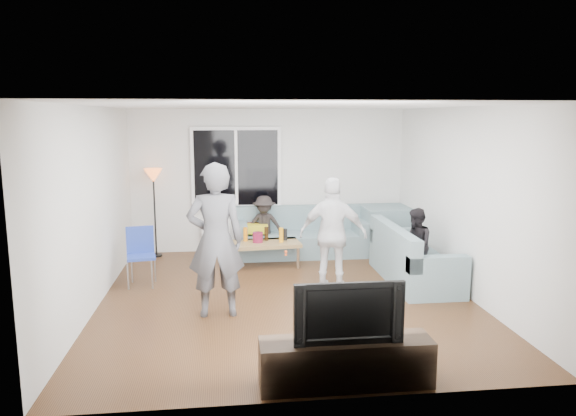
{
  "coord_description": "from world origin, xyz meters",
  "views": [
    {
      "loc": [
        -0.8,
        -7.08,
        2.47
      ],
      "look_at": [
        0.1,
        0.6,
        1.15
      ],
      "focal_mm": 33.58,
      "sensor_mm": 36.0,
      "label": 1
    }
  ],
  "objects": [
    {
      "name": "bottle_e",
      "position": [
        0.19,
        1.75,
        0.5
      ],
      "size": [
        0.07,
        0.07,
        0.2
      ],
      "primitive_type": "cylinder",
      "color": "black",
      "rests_on": "coffee_table"
    },
    {
      "name": "sofa_back_section",
      "position": [
        0.53,
        2.27,
        0.42
      ],
      "size": [
        2.3,
        0.85,
        0.85
      ],
      "primitive_type": null,
      "color": "slate",
      "rests_on": "floor"
    },
    {
      "name": "spectator_right",
      "position": [
        2.02,
        0.51,
        0.56
      ],
      "size": [
        0.48,
        0.59,
        1.12
      ],
      "primitive_type": "imported",
      "rotation": [
        0.0,
        0.0,
        -1.68
      ],
      "color": "black",
      "rests_on": "floor"
    },
    {
      "name": "side_chair",
      "position": [
        -2.05,
        0.77,
        0.43
      ],
      "size": [
        0.46,
        0.46,
        0.86
      ],
      "primitive_type": null,
      "rotation": [
        0.0,
        0.0,
        0.18
      ],
      "color": "#2740AA",
      "rests_on": "floor"
    },
    {
      "name": "wall_left",
      "position": [
        -2.52,
        0.0,
        1.3
      ],
      "size": [
        0.04,
        5.5,
        2.6
      ],
      "primitive_type": "cube",
      "color": "silver",
      "rests_on": "ground"
    },
    {
      "name": "cushion_yellow",
      "position": [
        -0.26,
        2.25,
        0.51
      ],
      "size": [
        0.38,
        0.32,
        0.14
      ],
      "primitive_type": "cube",
      "rotation": [
        0.0,
        0.0,
        -0.01
      ],
      "color": "gold",
      "rests_on": "sofa_back_section"
    },
    {
      "name": "potted_plant",
      "position": [
        -0.23,
        2.62,
        0.81
      ],
      "size": [
        0.22,
        0.18,
        0.39
      ],
      "primitive_type": "imported",
      "rotation": [
        0.0,
        0.0,
        0.05
      ],
      "color": "#336428",
      "rests_on": "radiator"
    },
    {
      "name": "ceiling",
      "position": [
        0.0,
        0.0,
        2.62
      ],
      "size": [
        5.0,
        5.5,
        0.04
      ],
      "primitive_type": "cube",
      "color": "white",
      "rests_on": "ground"
    },
    {
      "name": "window_mullion",
      "position": [
        -0.6,
        2.64,
        1.55
      ],
      "size": [
        0.05,
        0.03,
        1.35
      ],
      "primitive_type": "cube",
      "color": "white",
      "rests_on": "window_frame"
    },
    {
      "name": "bottle_d",
      "position": [
        0.1,
        1.61,
        0.52
      ],
      "size": [
        0.07,
        0.07,
        0.25
      ],
      "primitive_type": "cylinder",
      "color": "orange",
      "rests_on": "coffee_table"
    },
    {
      "name": "television",
      "position": [
        0.28,
        -2.5,
        0.73
      ],
      "size": [
        1.0,
        0.13,
        0.58
      ],
      "primitive_type": "imported",
      "color": "black",
      "rests_on": "tv_console"
    },
    {
      "name": "player_left",
      "position": [
        -0.93,
        -0.56,
        0.96
      ],
      "size": [
        0.72,
        0.49,
        1.93
      ],
      "primitive_type": "imported",
      "rotation": [
        0.0,
        0.0,
        3.18
      ],
      "color": "#4A4B4F",
      "rests_on": "floor"
    },
    {
      "name": "floor",
      "position": [
        0.0,
        0.0,
        -0.02
      ],
      "size": [
        5.0,
        5.5,
        0.04
      ],
      "primitive_type": "cube",
      "color": "#56351C",
      "rests_on": "ground"
    },
    {
      "name": "floor_lamp",
      "position": [
        -2.05,
        2.48,
        0.78
      ],
      "size": [
        0.32,
        0.32,
        1.56
      ],
      "primitive_type": null,
      "color": "orange",
      "rests_on": "floor"
    },
    {
      "name": "spectator_back",
      "position": [
        -0.13,
        2.3,
        0.54
      ],
      "size": [
        0.76,
        0.52,
        1.09
      ],
      "primitive_type": "imported",
      "rotation": [
        0.0,
        0.0,
        -0.17
      ],
      "color": "black",
      "rests_on": "floor"
    },
    {
      "name": "radiator",
      "position": [
        -0.6,
        2.65,
        0.31
      ],
      "size": [
        1.3,
        0.12,
        0.62
      ],
      "primitive_type": "cube",
      "color": "silver",
      "rests_on": "floor"
    },
    {
      "name": "tv_console",
      "position": [
        0.28,
        -2.5,
        0.22
      ],
      "size": [
        1.6,
        0.4,
        0.44
      ],
      "primitive_type": "cube",
      "color": "#322419",
      "rests_on": "floor"
    },
    {
      "name": "wall_front",
      "position": [
        0.0,
        -2.77,
        1.3
      ],
      "size": [
        5.0,
        0.04,
        2.6
      ],
      "primitive_type": "cube",
      "color": "silver",
      "rests_on": "ground"
    },
    {
      "name": "bottle_a",
      "position": [
        -0.48,
        1.77,
        0.52
      ],
      "size": [
        0.07,
        0.07,
        0.23
      ],
      "primitive_type": "cylinder",
      "color": "orange",
      "rests_on": "coffee_table"
    },
    {
      "name": "bottle_c",
      "position": [
        -0.13,
        1.78,
        0.51
      ],
      "size": [
        0.07,
        0.07,
        0.23
      ],
      "primitive_type": "cylinder",
      "color": "black",
      "rests_on": "coffee_table"
    },
    {
      "name": "sofa_corner",
      "position": [
        2.1,
        2.27,
        0.42
      ],
      "size": [
        0.85,
        0.85,
        0.85
      ],
      "primitive_type": "cube",
      "color": "slate",
      "rests_on": "floor"
    },
    {
      "name": "wall_back",
      "position": [
        0.0,
        2.77,
        1.3
      ],
      "size": [
        5.0,
        0.04,
        2.6
      ],
      "primitive_type": "cube",
      "color": "silver",
      "rests_on": "ground"
    },
    {
      "name": "pitcher",
      "position": [
        -0.28,
        1.65,
        0.49
      ],
      "size": [
        0.17,
        0.17,
        0.17
      ],
      "primitive_type": "cylinder",
      "color": "maroon",
      "rests_on": "coffee_table"
    },
    {
      "name": "window_glass",
      "position": [
        -0.6,
        2.65,
        1.55
      ],
      "size": [
        1.5,
        0.02,
        1.35
      ],
      "primitive_type": "cube",
      "color": "black",
      "rests_on": "window_frame"
    },
    {
      "name": "coffee_table",
      "position": [
        -0.14,
        1.66,
        0.2
      ],
      "size": [
        1.15,
        0.7,
        0.4
      ],
      "primitive_type": "cube",
      "rotation": [
        0.0,
        0.0,
        0.09
      ],
      "color": "#9B814B",
      "rests_on": "floor"
    },
    {
      "name": "sofa_right_section",
      "position": [
        2.02,
        0.54,
        0.42
      ],
      "size": [
        2.0,
        0.85,
        0.85
      ],
      "primitive_type": null,
      "rotation": [
        0.0,
        0.0,
        1.57
      ],
      "color": "slate",
      "rests_on": "floor"
    },
    {
      "name": "cushion_red",
      "position": [
        -0.29,
        2.33,
        0.51
      ],
      "size": [
        0.46,
        0.43,
        0.13
      ],
      "primitive_type": "cube",
      "rotation": [
        0.0,
        0.0,
        -0.46
      ],
      "color": "maroon",
      "rests_on": "sofa_back_section"
    },
    {
      "name": "player_right",
      "position": [
        0.71,
        0.26,
        0.81
      ],
      "size": [
        1.03,
        0.66,
        1.63
      ],
      "primitive_type": "imported",
      "rotation": [
        0.0,
        0.0,
        2.84
      ],
      "color": "silver",
      "rests_on": "floor"
    },
    {
      "name": "window_frame",
      "position": [
        -0.6,
        2.69,
        1.55
      ],
      "size": [
        1.62,
        0.06,
        1.47
      ],
      "primitive_type": "cube",
      "color": "white",
      "rests_on": "wall_back"
    },
    {
      "name": "vase",
      "position": [
        -0.97,
        2.62,
        0.71
      ],
      "size": [
        0.21,
        0.21,
        0.18
      ],
      "primitive_type": "imported",
      "rotation": [
        0.0,
        0.0,
        0.26
      ],
      "color": "silver",
      "rests_on": "radiator"
    },
    {
      "name": "wall_right",
      "position": [
        2.52,
        0.0,
        1.3
      ],
      "size": [
        0.04,
        5.5,
        2.6
      ],
      "primitive_type": "cube",
      "color": "silver",
      "rests_on": "ground"
    }
  ]
}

